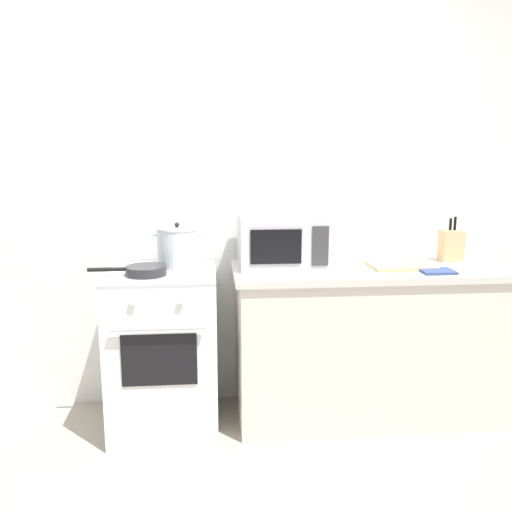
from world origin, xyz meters
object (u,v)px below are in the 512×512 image
Objects in this scene: stock_pot at (178,247)px; cutting_board at (401,265)px; oven_mitt at (437,271)px; stove at (164,350)px; microwave at (282,241)px; knife_block at (451,245)px; frying_pan at (145,270)px.

stock_pot reaches higher than cutting_board.
stove is at bearing 174.05° from oven_mitt.
cutting_board is (1.29, -0.12, -0.11)m from stock_pot.
oven_mitt is at bearing -11.04° from stock_pot.
stock_pot is 0.65× the size of microwave.
cutting_board is at bearing -158.74° from knife_block.
knife_block is (1.73, 0.14, 0.56)m from stove.
frying_pan is 1.17× the size of cutting_board.
frying_pan is at bearing -173.28° from knife_block.
cutting_board reaches higher than stove.
microwave reaches higher than oven_mitt.
stove is at bearing -179.95° from cutting_board.
frying_pan reaches higher than stove.
oven_mitt is (0.15, -0.16, -0.00)m from cutting_board.
knife_block reaches higher than frying_pan.
cutting_board is 1.33× the size of knife_block.
microwave is 0.88m from oven_mitt.
stock_pot is at bearing 168.96° from oven_mitt.
stock_pot reaches higher than stove.
oven_mitt is at bearing -124.88° from knife_block.
frying_pan is 1.61m from oven_mitt.
knife_block is at bearing 6.72° from frying_pan.
cutting_board is 2.00× the size of oven_mitt.
stove is at bearing 41.12° from frying_pan.
knife_block reaches higher than cutting_board.
oven_mitt is (-0.21, -0.30, -0.09)m from knife_block.
cutting_board is at bearing 0.05° from stove.
cutting_board is (1.46, 0.07, -0.02)m from frying_pan.
oven_mitt is (1.44, -0.28, -0.11)m from stock_pot.
frying_pan is 0.84× the size of microwave.
stove is 1.83m from knife_block.
microwave is (0.77, 0.15, 0.12)m from frying_pan.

